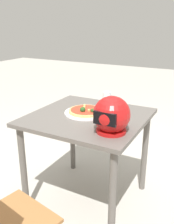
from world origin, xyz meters
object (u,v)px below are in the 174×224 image
at_px(drinking_glass, 107,100).
at_px(motorcycle_helmet, 112,115).
at_px(pizza, 86,111).
at_px(dining_table, 88,129).

bearing_deg(drinking_glass, motorcycle_helmet, 117.47).
bearing_deg(pizza, dining_table, 135.68).
bearing_deg(drinking_glass, dining_table, 79.56).
relative_size(dining_table, pizza, 3.14).
bearing_deg(dining_table, motorcycle_helmet, 143.82).
bearing_deg(dining_table, drinking_glass, -100.44).
height_order(dining_table, drinking_glass, drinking_glass).
relative_size(motorcycle_helmet, drinking_glass, 1.78).
bearing_deg(dining_table, pizza, -44.32).
distance_m(dining_table, drinking_glass, 0.31).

